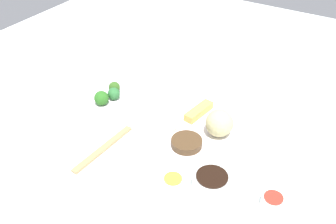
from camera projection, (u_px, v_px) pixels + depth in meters
tabletop at (197, 131)px, 1.17m from camera, size 2.20×2.20×0.02m
main_plate at (193, 131)px, 1.14m from camera, size 0.30×0.30×0.02m
rice_scoop at (219, 123)px, 1.09m from camera, size 0.08×0.08×0.08m
spring_roll at (199, 111)px, 1.19m from camera, size 0.05×0.12×0.02m
crab_rangoon_wonton at (168, 123)px, 1.15m from camera, size 0.07×0.07×0.01m
stir_fry_heap at (187, 143)px, 1.07m from camera, size 0.09×0.09×0.02m
broccoli_plate at (114, 100)px, 1.27m from camera, size 0.24×0.24×0.01m
broccoli_floret_0 at (101, 98)px, 1.23m from camera, size 0.05×0.05×0.05m
broccoli_floret_1 at (114, 87)px, 1.29m from camera, size 0.04×0.04×0.04m
broccoli_floret_2 at (114, 94)px, 1.25m from camera, size 0.04×0.04×0.04m
soy_sauce_bowl at (211, 183)px, 0.95m from camera, size 0.10×0.10×0.04m
soy_sauce_bowl_liquid at (212, 176)px, 0.94m from camera, size 0.08×0.08×0.00m
sauce_ramekin_hot_mustard at (173, 183)px, 0.97m from camera, size 0.06×0.06×0.03m
sauce_ramekin_hot_mustard_liquid at (173, 179)px, 0.96m from camera, size 0.05×0.05×0.00m
sauce_ramekin_sweet_and_sour at (273, 202)px, 0.92m from camera, size 0.06×0.06×0.03m
sauce_ramekin_sweet_and_sour_liquid at (274, 198)px, 0.91m from camera, size 0.05×0.05×0.00m
chopsticks_pair at (103, 148)px, 1.08m from camera, size 0.03×0.23×0.01m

